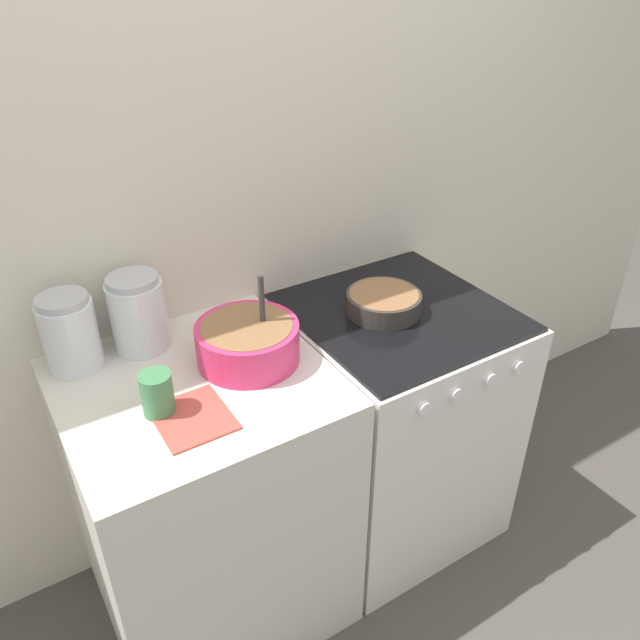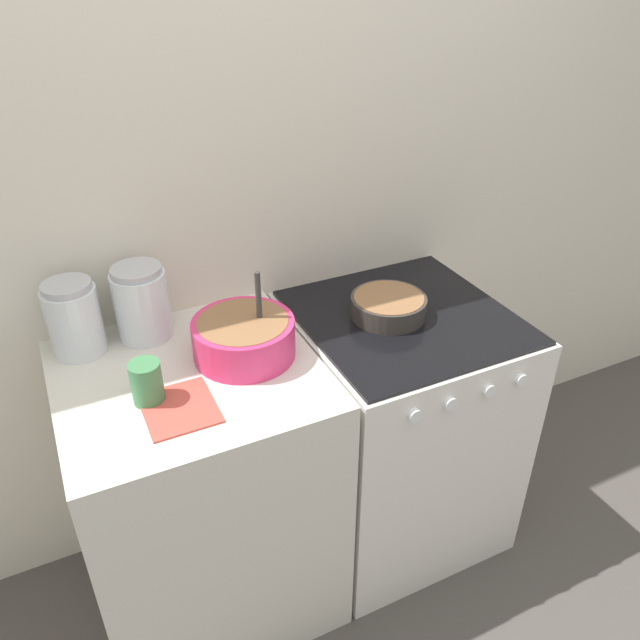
% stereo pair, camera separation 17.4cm
% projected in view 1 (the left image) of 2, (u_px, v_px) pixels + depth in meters
% --- Properties ---
extents(ground_plane, '(12.00, 12.00, 0.00)m').
position_uv_depth(ground_plane, '(362.00, 618.00, 2.08)').
color(ground_plane, '#4C4742').
extents(wall_back, '(4.43, 0.05, 2.40)m').
position_uv_depth(wall_back, '(246.00, 213.00, 1.97)').
color(wall_back, beige).
rests_on(wall_back, ground_plane).
extents(countertop_cabinet, '(0.72, 0.68, 0.92)m').
position_uv_depth(countertop_cabinet, '(209.00, 499.00, 1.93)').
color(countertop_cabinet, silver).
rests_on(countertop_cabinet, ground_plane).
extents(stove, '(0.67, 0.70, 0.92)m').
position_uv_depth(stove, '(391.00, 419.00, 2.25)').
color(stove, white).
rests_on(stove, ground_plane).
extents(mixing_bowl, '(0.29, 0.29, 0.26)m').
position_uv_depth(mixing_bowl, '(248.00, 340.00, 1.74)').
color(mixing_bowl, '#E0336B').
rests_on(mixing_bowl, countertop_cabinet).
extents(baking_pan, '(0.24, 0.24, 0.07)m').
position_uv_depth(baking_pan, '(384.00, 302.00, 1.98)').
color(baking_pan, '#38332D').
rests_on(baking_pan, stove).
extents(storage_jar_left, '(0.15, 0.15, 0.22)m').
position_uv_depth(storage_jar_left, '(71.00, 337.00, 1.70)').
color(storage_jar_left, silver).
rests_on(storage_jar_left, countertop_cabinet).
extents(storage_jar_middle, '(0.16, 0.16, 0.23)m').
position_uv_depth(storage_jar_middle, '(139.00, 317.00, 1.78)').
color(storage_jar_middle, silver).
rests_on(storage_jar_middle, countertop_cabinet).
extents(tin_can, '(0.08, 0.08, 0.12)m').
position_uv_depth(tin_can, '(157.00, 394.00, 1.55)').
color(tin_can, '#3F7F4C').
rests_on(tin_can, countertop_cabinet).
extents(recipe_page, '(0.18, 0.20, 0.01)m').
position_uv_depth(recipe_page, '(193.00, 418.00, 1.56)').
color(recipe_page, '#CC4C3F').
rests_on(recipe_page, countertop_cabinet).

